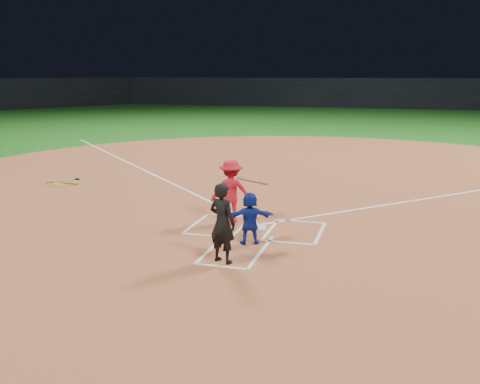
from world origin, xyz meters
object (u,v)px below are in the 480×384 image
(on_deck_circle, at_px, (66,182))
(umpire, at_px, (222,223))
(batter_at_plate, at_px, (231,191))
(catcher, at_px, (250,218))
(home_plate, at_px, (256,228))

(on_deck_circle, height_order, umpire, umpire)
(batter_at_plate, bearing_deg, umpire, -76.35)
(catcher, distance_m, batter_at_plate, 1.87)
(on_deck_circle, bearing_deg, catcher, -31.28)
(home_plate, height_order, on_deck_circle, home_plate)
(catcher, relative_size, umpire, 0.72)
(batter_at_plate, bearing_deg, catcher, -59.96)
(catcher, bearing_deg, umpire, 59.56)
(home_plate, xyz_separation_m, catcher, (0.17, -1.22, 0.59))
(on_deck_circle, height_order, catcher, catcher)
(home_plate, xyz_separation_m, on_deck_circle, (-7.90, 3.68, -0.00))
(catcher, height_order, batter_at_plate, batter_at_plate)
(on_deck_circle, xyz_separation_m, catcher, (8.07, -4.90, 0.59))
(umpire, bearing_deg, on_deck_circle, -18.70)
(home_plate, distance_m, on_deck_circle, 8.72)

